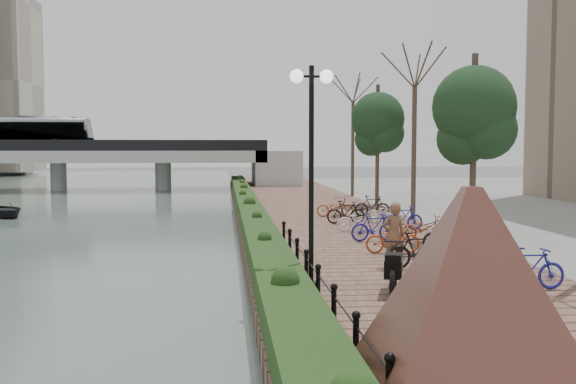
{
  "coord_description": "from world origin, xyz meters",
  "views": [
    {
      "loc": [
        -0.59,
        -12.5,
        3.79
      ],
      "look_at": [
        1.94,
        12.95,
        2.0
      ],
      "focal_mm": 40.0,
      "sensor_mm": 36.0,
      "label": 1
    }
  ],
  "objects": [
    {
      "name": "granite_monument",
      "position": [
        2.59,
        -4.52,
        1.91
      ],
      "size": [
        5.33,
        5.33,
        2.78
      ],
      "color": "#4A2A20",
      "rests_on": "promenade"
    },
    {
      "name": "boat",
      "position": [
        -12.65,
        23.36,
        0.41
      ],
      "size": [
        4.49,
        4.61,
        0.78
      ],
      "primitive_type": "imported",
      "rotation": [
        0.0,
        0.0,
        0.71
      ],
      "color": "black",
      "rests_on": "river_water"
    },
    {
      "name": "promenade",
      "position": [
        4.0,
        17.5,
        0.25
      ],
      "size": [
        8.0,
        75.0,
        0.5
      ],
      "primitive_type": "cube",
      "color": "brown",
      "rests_on": "ground"
    },
    {
      "name": "chain_fence",
      "position": [
        1.4,
        2.0,
        0.85
      ],
      "size": [
        0.1,
        14.1,
        0.7
      ],
      "color": "black",
      "rests_on": "promenade"
    },
    {
      "name": "hedge",
      "position": [
        0.6,
        20.0,
        0.8
      ],
      "size": [
        1.1,
        56.0,
        0.6
      ],
      "primitive_type": "cube",
      "color": "#1C3A15",
      "rests_on": "promenade"
    },
    {
      "name": "bridge",
      "position": [
        -15.52,
        45.0,
        3.37
      ],
      "size": [
        36.0,
        10.77,
        6.5
      ],
      "color": "#A7A7A2",
      "rests_on": "ground"
    },
    {
      "name": "lamppost",
      "position": [
        1.43,
        2.38,
        4.21
      ],
      "size": [
        1.02,
        0.32,
        5.18
      ],
      "color": "black",
      "rests_on": "promenade"
    },
    {
      "name": "motorcycle",
      "position": [
        3.23,
        1.62,
        1.05
      ],
      "size": [
        1.04,
        1.84,
        1.1
      ],
      "primitive_type": null,
      "rotation": [
        0.0,
        0.0,
        -0.3
      ],
      "color": "black",
      "rests_on": "promenade"
    },
    {
      "name": "pedestrian",
      "position": [
        4.0,
        4.51,
        1.39
      ],
      "size": [
        0.71,
        0.52,
        1.78
      ],
      "primitive_type": "imported",
      "rotation": [
        0.0,
        0.0,
        3.29
      ],
      "color": "brown",
      "rests_on": "promenade"
    },
    {
      "name": "bicycle_parking",
      "position": [
        5.49,
        9.38,
        0.97
      ],
      "size": [
        2.4,
        17.32,
        1.0
      ],
      "color": "silver",
      "rests_on": "promenade"
    },
    {
      "name": "street_trees",
      "position": [
        8.0,
        12.68,
        3.69
      ],
      "size": [
        3.2,
        37.12,
        6.8
      ],
      "color": "#35271F",
      "rests_on": "promenade"
    },
    {
      "name": "ground",
      "position": [
        0.0,
        0.0,
        0.0
      ],
      "size": [
        220.0,
        220.0,
        0.0
      ],
      "primitive_type": "plane",
      "color": "#59595B",
      "rests_on": "ground"
    }
  ]
}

